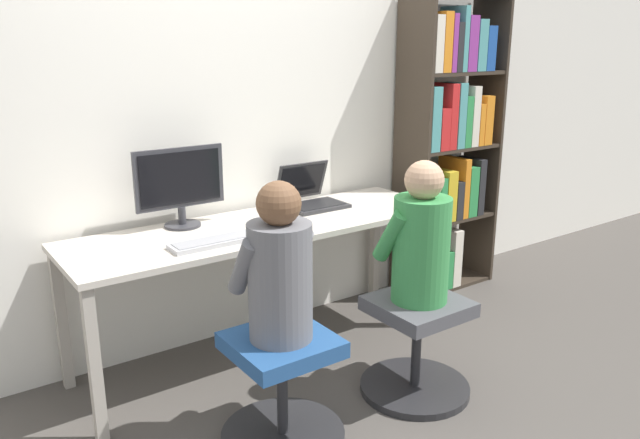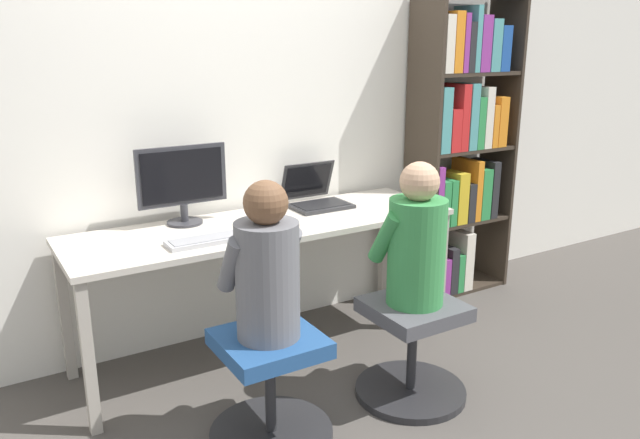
{
  "view_description": "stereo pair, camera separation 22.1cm",
  "coord_description": "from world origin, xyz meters",
  "px_view_note": "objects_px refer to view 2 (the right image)",
  "views": [
    {
      "loc": [
        -1.59,
        -2.43,
        1.69
      ],
      "look_at": [
        0.22,
        0.12,
        0.79
      ],
      "focal_mm": 35.0,
      "sensor_mm": 36.0,
      "label": 1
    },
    {
      "loc": [
        -1.4,
        -2.55,
        1.69
      ],
      "look_at": [
        0.22,
        0.12,
        0.79
      ],
      "focal_mm": 35.0,
      "sensor_mm": 36.0,
      "label": 2
    }
  ],
  "objects_px": {
    "laptop": "(316,197)",
    "keyboard": "(214,239)",
    "office_chair_left": "(270,387)",
    "bookshelf": "(460,146)",
    "person_at_monitor": "(267,269)",
    "office_chair_right": "(412,349)",
    "desktop_monitor": "(183,183)",
    "person_at_laptop": "(416,242)"
  },
  "relations": [
    {
      "from": "office_chair_left",
      "to": "bookshelf",
      "type": "distance_m",
      "value": 2.19
    },
    {
      "from": "office_chair_left",
      "to": "desktop_monitor",
      "type": "bearing_deg",
      "value": 91.69
    },
    {
      "from": "keyboard",
      "to": "person_at_laptop",
      "type": "height_order",
      "value": "person_at_laptop"
    },
    {
      "from": "bookshelf",
      "to": "keyboard",
      "type": "bearing_deg",
      "value": -170.65
    },
    {
      "from": "keyboard",
      "to": "person_at_laptop",
      "type": "xyz_separation_m",
      "value": [
        0.76,
        -0.59,
        0.02
      ]
    },
    {
      "from": "bookshelf",
      "to": "person_at_monitor",
      "type": "bearing_deg",
      "value": -155.26
    },
    {
      "from": "keyboard",
      "to": "bookshelf",
      "type": "height_order",
      "value": "bookshelf"
    },
    {
      "from": "bookshelf",
      "to": "laptop",
      "type": "bearing_deg",
      "value": 179.23
    },
    {
      "from": "bookshelf",
      "to": "office_chair_left",
      "type": "bearing_deg",
      "value": -155.13
    },
    {
      "from": "desktop_monitor",
      "to": "keyboard",
      "type": "bearing_deg",
      "value": -87.43
    },
    {
      "from": "office_chair_left",
      "to": "person_at_monitor",
      "type": "height_order",
      "value": "person_at_monitor"
    },
    {
      "from": "person_at_laptop",
      "to": "bookshelf",
      "type": "height_order",
      "value": "bookshelf"
    },
    {
      "from": "keyboard",
      "to": "laptop",
      "type": "bearing_deg",
      "value": 22.82
    },
    {
      "from": "keyboard",
      "to": "office_chair_left",
      "type": "distance_m",
      "value": 0.76
    },
    {
      "from": "keyboard",
      "to": "office_chair_left",
      "type": "relative_size",
      "value": 0.84
    },
    {
      "from": "desktop_monitor",
      "to": "office_chair_left",
      "type": "xyz_separation_m",
      "value": [
        0.03,
        -0.92,
        -0.73
      ]
    },
    {
      "from": "desktop_monitor",
      "to": "person_at_monitor",
      "type": "relative_size",
      "value": 0.71
    },
    {
      "from": "office_chair_left",
      "to": "person_at_laptop",
      "type": "height_order",
      "value": "person_at_laptop"
    },
    {
      "from": "office_chair_right",
      "to": "person_at_monitor",
      "type": "relative_size",
      "value": 0.81
    },
    {
      "from": "person_at_monitor",
      "to": "desktop_monitor",
      "type": "bearing_deg",
      "value": 91.7
    },
    {
      "from": "office_chair_right",
      "to": "office_chair_left",
      "type": "bearing_deg",
      "value": 176.46
    },
    {
      "from": "keyboard",
      "to": "bookshelf",
      "type": "relative_size",
      "value": 0.23
    },
    {
      "from": "laptop",
      "to": "person_at_monitor",
      "type": "height_order",
      "value": "person_at_monitor"
    },
    {
      "from": "laptop",
      "to": "person_at_laptop",
      "type": "distance_m",
      "value": 0.92
    },
    {
      "from": "keyboard",
      "to": "person_at_monitor",
      "type": "xyz_separation_m",
      "value": [
        0.01,
        -0.55,
        0.02
      ]
    },
    {
      "from": "laptop",
      "to": "office_chair_right",
      "type": "height_order",
      "value": "laptop"
    },
    {
      "from": "office_chair_left",
      "to": "person_at_monitor",
      "type": "xyz_separation_m",
      "value": [
        0.0,
        0.0,
        0.54
      ]
    },
    {
      "from": "laptop",
      "to": "person_at_laptop",
      "type": "height_order",
      "value": "person_at_laptop"
    },
    {
      "from": "person_at_monitor",
      "to": "person_at_laptop",
      "type": "height_order",
      "value": "person_at_laptop"
    },
    {
      "from": "office_chair_left",
      "to": "bookshelf",
      "type": "bearing_deg",
      "value": 24.87
    },
    {
      "from": "keyboard",
      "to": "bookshelf",
      "type": "distance_m",
      "value": 1.91
    },
    {
      "from": "keyboard",
      "to": "person_at_monitor",
      "type": "bearing_deg",
      "value": -88.88
    },
    {
      "from": "keyboard",
      "to": "person_at_monitor",
      "type": "distance_m",
      "value": 0.55
    },
    {
      "from": "desktop_monitor",
      "to": "person_at_monitor",
      "type": "xyz_separation_m",
      "value": [
        0.03,
        -0.91,
        -0.19
      ]
    },
    {
      "from": "laptop",
      "to": "keyboard",
      "type": "xyz_separation_m",
      "value": [
        -0.77,
        -0.32,
        -0.04
      ]
    },
    {
      "from": "person_at_monitor",
      "to": "bookshelf",
      "type": "height_order",
      "value": "bookshelf"
    },
    {
      "from": "keyboard",
      "to": "office_chair_left",
      "type": "bearing_deg",
      "value": -88.89
    },
    {
      "from": "laptop",
      "to": "office_chair_right",
      "type": "distance_m",
      "value": 1.08
    },
    {
      "from": "desktop_monitor",
      "to": "person_at_laptop",
      "type": "height_order",
      "value": "desktop_monitor"
    },
    {
      "from": "person_at_laptop",
      "to": "bookshelf",
      "type": "xyz_separation_m",
      "value": [
        1.11,
        0.9,
        0.22
      ]
    },
    {
      "from": "desktop_monitor",
      "to": "laptop",
      "type": "relative_size",
      "value": 1.42
    },
    {
      "from": "desktop_monitor",
      "to": "laptop",
      "type": "xyz_separation_m",
      "value": [
        0.78,
        -0.04,
        -0.17
      ]
    }
  ]
}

